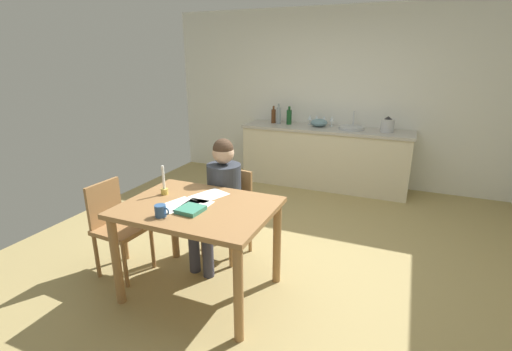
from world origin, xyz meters
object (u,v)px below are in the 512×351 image
Objects in this scene: candlestick at (164,187)px; wine_glass_near_sink at (332,119)px; bottle_wine_red at (289,117)px; stovetop_kettle at (388,125)px; mixing_bowl at (319,123)px; chair_side_empty at (117,224)px; book_magazine at (191,210)px; bottle_vinegar at (279,115)px; bottle_oil at (273,116)px; chair_at_table at (230,209)px; wine_glass_back_right at (310,118)px; sink_unit at (351,128)px; coffee_mug at (161,211)px; person_seated at (220,194)px; dining_table at (199,219)px; wine_glass_by_kettle at (324,118)px; wine_glass_back_left at (317,118)px.

candlestick is 3.21m from wine_glass_near_sink.
bottle_wine_red is 1.25× the size of stovetop_kettle.
candlestick reaches higher than mixing_bowl.
book_magazine is (0.87, -0.11, 0.34)m from chair_side_empty.
bottle_oil is at bearing 167.47° from bottle_vinegar.
chair_at_table is 4.68× the size of book_magazine.
chair_side_empty is 3.39m from wine_glass_back_right.
wine_glass_back_right reaches higher than candlestick.
mixing_bowl is at bearing -149.21° from wine_glass_near_sink.
sink_unit is 0.96m from bottle_wine_red.
bottle_oil reaches higher than wine_glass_back_right.
bottle_vinegar is at bearing 82.30° from chair_side_empty.
mixing_bowl is 0.20m from wine_glass_back_right.
stovetop_kettle is at bearing -7.49° from wine_glass_back_right.
sink_unit is at bearing 82.03° from book_magazine.
coffee_mug reaches higher than chair_at_table.
person_seated is 4.75× the size of candlestick.
stovetop_kettle is (1.27, 2.52, 0.32)m from person_seated.
dining_table is 3.12m from mixing_bowl.
chair_at_table is at bearing 62.52° from candlestick.
wine_glass_by_kettle is (0.24, 3.33, 0.20)m from book_magazine.
stovetop_kettle is at bearing -10.58° from wine_glass_near_sink.
wine_glass_near_sink is 0.23m from wine_glass_back_left.
chair_at_table is 5.52× the size of wine_glass_back_left.
wine_glass_near_sink is (0.64, 0.10, -0.01)m from bottle_wine_red.
stovetop_kettle reaches higher than wine_glass_back_left.
chair_side_empty is at bearing -105.45° from wine_glass_back_right.
bottle_vinegar is at bearing 90.92° from candlestick.
bottle_oil is 1.71m from stovetop_kettle.
book_magazine is 0.83× the size of stovetop_kettle.
coffee_mug reaches higher than book_magazine.
bottle_wine_red is at bearing 79.34° from chair_side_empty.
bottle_oil is 1.22× the size of stovetop_kettle.
dining_table is 5.37× the size of stovetop_kettle.
dining_table is 3.23m from wine_glass_by_kettle.
person_seated is at bearing 36.27° from chair_side_empty.
coffee_mug reaches higher than dining_table.
mixing_bowl is at bearing -0.57° from bottle_oil.
wine_glass_by_kettle is at bearing 82.46° from person_seated.
candlestick is at bearing -117.84° from stovetop_kettle.
person_seated is at bearing -82.48° from bottle_vinegar.
coffee_mug is 0.22m from book_magazine.
bottle_oil is 1.74× the size of wine_glass_back_right.
bottle_oil is at bearing -174.02° from wine_glass_near_sink.
bottle_wine_red is at bearing 99.00° from book_magazine.
sink_unit reaches higher than wine_glass_near_sink.
chair_side_empty is 7.13× the size of coffee_mug.
stovetop_kettle is (1.31, 3.34, 0.16)m from coffee_mug.
wine_glass_back_right reaches higher than chair_at_table.
coffee_mug is 0.45× the size of bottle_oil.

